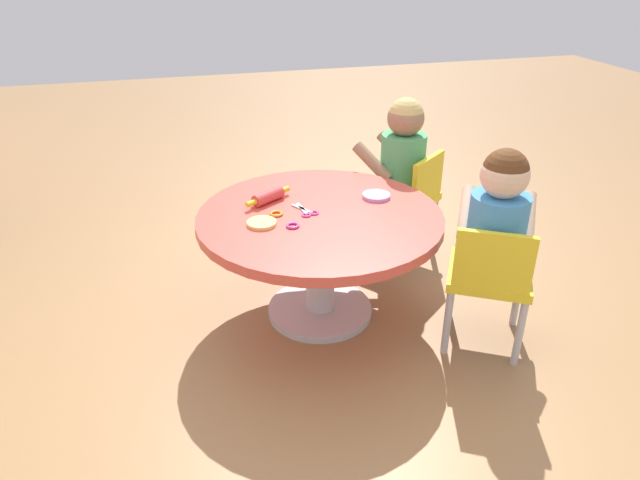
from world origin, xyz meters
TOP-DOWN VIEW (x-y plane):
  - ground_plane at (0.00, 0.00)m, footprint 10.00×10.00m
  - craft_table at (0.00, 0.00)m, footprint 0.97×0.97m
  - child_chair_left at (-0.37, -0.55)m, footprint 0.41×0.41m
  - seated_child_left at (-0.33, -0.57)m, footprint 0.43×0.41m
  - child_chair_right at (0.39, -0.54)m, footprint 0.42×0.42m
  - seated_child_right at (0.42, -0.52)m, footprint 0.44×0.43m
  - rolling_pin at (0.16, 0.17)m, footprint 0.14×0.21m
  - craft_scissors at (0.03, 0.05)m, footprint 0.14×0.09m
  - playdough_blob_0 at (0.09, -0.27)m, footprint 0.12×0.12m
  - playdough_blob_1 at (-0.04, 0.24)m, footprint 0.11×0.11m
  - cookie_cutter_0 at (0.03, 0.17)m, footprint 0.05×0.05m
  - cookie_cutter_1 at (-0.08, 0.13)m, footprint 0.05×0.05m

SIDE VIEW (x-z plane):
  - ground_plane at x=0.00m, z-range 0.00..0.00m
  - child_chair_left at x=-0.37m, z-range 0.04..0.57m
  - child_chair_right at x=0.39m, z-range 0.04..0.57m
  - craft_table at x=0.00m, z-range 0.13..0.60m
  - craft_scissors at x=0.03m, z-range 0.47..0.47m
  - cookie_cutter_0 at x=0.03m, z-range 0.47..0.48m
  - cookie_cutter_1 at x=-0.08m, z-range 0.47..0.48m
  - playdough_blob_1 at x=-0.04m, z-range 0.47..0.48m
  - playdough_blob_0 at x=0.09m, z-range 0.47..0.48m
  - rolling_pin at x=0.16m, z-range 0.47..0.52m
  - seated_child_left at x=-0.33m, z-range 0.28..0.79m
  - seated_child_right at x=0.42m, z-range 0.28..0.79m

